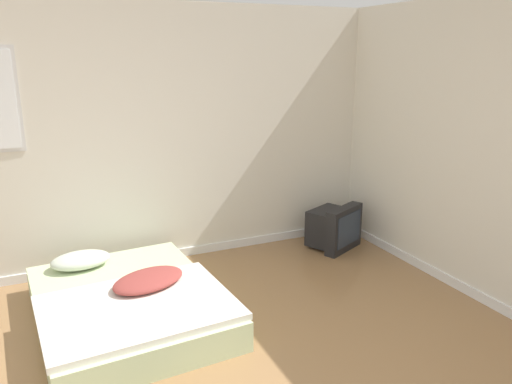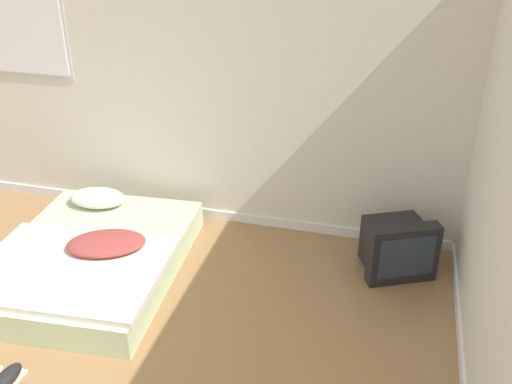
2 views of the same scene
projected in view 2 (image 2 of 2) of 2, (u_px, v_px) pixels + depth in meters
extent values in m
cube|color=silver|center=(147.00, 81.00, 5.07)|extent=(8.01, 0.06, 2.60)
cube|color=white|center=(157.00, 206.00, 5.61)|extent=(8.01, 0.02, 0.09)
cube|color=silver|center=(13.00, 26.00, 5.12)|extent=(1.08, 0.01, 0.92)
cube|color=white|center=(13.00, 26.00, 5.12)|extent=(1.01, 0.01, 0.85)
cube|color=beige|center=(92.00, 260.00, 4.66)|extent=(1.50, 1.91, 0.24)
ellipsoid|color=silver|center=(98.00, 198.00, 5.21)|extent=(0.54, 0.38, 0.14)
cube|color=silver|center=(70.00, 269.00, 4.30)|extent=(1.47, 1.15, 0.05)
ellipsoid|color=#993D38|center=(106.00, 243.00, 4.50)|extent=(0.72, 0.60, 0.11)
cube|color=black|center=(392.00, 242.00, 4.70)|extent=(0.54, 0.47, 0.40)
cube|color=black|center=(403.00, 254.00, 4.51)|extent=(0.56, 0.36, 0.50)
cube|color=#283342|center=(407.00, 258.00, 4.44)|extent=(0.42, 0.20, 0.36)
cube|color=silver|center=(8.00, 383.00, 3.63)|extent=(0.11, 0.26, 0.02)
ellipsoid|color=black|center=(7.00, 378.00, 3.60)|extent=(0.12, 0.26, 0.09)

